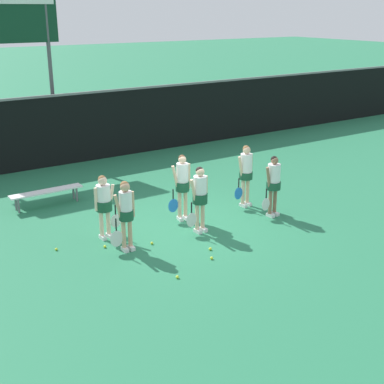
% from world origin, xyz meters
% --- Properties ---
extents(ground_plane, '(140.00, 140.00, 0.00)m').
position_xyz_m(ground_plane, '(0.00, 0.00, 0.00)').
color(ground_plane, '#26724C').
extents(fence_windscreen, '(60.00, 0.08, 2.54)m').
position_xyz_m(fence_windscreen, '(0.00, 7.34, 1.28)').
color(fence_windscreen, black).
rests_on(fence_windscreen, ground_plane).
extents(bench_courtside, '(2.08, 0.39, 0.45)m').
position_xyz_m(bench_courtside, '(-2.62, 3.52, 0.39)').
color(bench_courtside, silver).
rests_on(bench_courtside, ground_plane).
extents(player_0, '(0.64, 0.34, 1.69)m').
position_xyz_m(player_0, '(-2.05, -0.40, 0.99)').
color(player_0, tan).
rests_on(player_0, ground_plane).
extents(player_1, '(0.66, 0.37, 1.70)m').
position_xyz_m(player_1, '(-0.03, -0.42, 1.01)').
color(player_1, beige).
rests_on(player_1, ground_plane).
extents(player_2, '(0.66, 0.39, 1.68)m').
position_xyz_m(player_2, '(2.22, -0.59, 0.99)').
color(player_2, '#8C664C').
rests_on(player_2, ground_plane).
extents(player_3, '(0.67, 0.39, 1.60)m').
position_xyz_m(player_3, '(-2.17, 0.53, 0.95)').
color(player_3, beige).
rests_on(player_3, ground_plane).
extents(player_4, '(0.65, 0.36, 1.78)m').
position_xyz_m(player_4, '(0.05, 0.52, 1.05)').
color(player_4, beige).
rests_on(player_4, ground_plane).
extents(player_5, '(0.65, 0.38, 1.77)m').
position_xyz_m(player_5, '(2.09, 0.42, 1.06)').
color(player_5, beige).
rests_on(player_5, ground_plane).
extents(tennis_ball_0, '(0.07, 0.07, 0.07)m').
position_xyz_m(tennis_ball_0, '(-2.44, -0.00, 0.03)').
color(tennis_ball_0, '#CCE033').
rests_on(tennis_ball_0, ground_plane).
extents(tennis_ball_1, '(0.07, 0.07, 0.07)m').
position_xyz_m(tennis_ball_1, '(-1.80, -2.22, 0.03)').
color(tennis_ball_1, '#CCE033').
rests_on(tennis_ball_1, ground_plane).
extents(tennis_ball_2, '(0.06, 0.06, 0.06)m').
position_xyz_m(tennis_ball_2, '(-3.45, 0.48, 0.03)').
color(tennis_ball_2, '#CCE033').
rests_on(tennis_ball_2, ground_plane).
extents(tennis_ball_3, '(0.07, 0.07, 0.07)m').
position_xyz_m(tennis_ball_3, '(-1.82, 1.13, 0.03)').
color(tennis_ball_3, '#CCE033').
rests_on(tennis_ball_3, ground_plane).
extents(tennis_ball_4, '(0.07, 0.07, 0.07)m').
position_xyz_m(tennis_ball_4, '(-1.42, -0.44, 0.03)').
color(tennis_ball_4, '#CCE033').
rests_on(tennis_ball_4, ground_plane).
extents(tennis_ball_5, '(0.07, 0.07, 0.07)m').
position_xyz_m(tennis_ball_5, '(2.90, 1.69, 0.03)').
color(tennis_ball_5, '#CCE033').
rests_on(tennis_ball_5, ground_plane).
extents(tennis_ball_6, '(0.07, 0.07, 0.07)m').
position_xyz_m(tennis_ball_6, '(-0.69, -1.88, 0.04)').
color(tennis_ball_6, '#CCE033').
rests_on(tennis_ball_6, ground_plane).
extents(tennis_ball_7, '(0.07, 0.07, 0.07)m').
position_xyz_m(tennis_ball_7, '(-0.44, -1.47, 0.04)').
color(tennis_ball_7, '#CCE033').
rests_on(tennis_ball_7, ground_plane).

